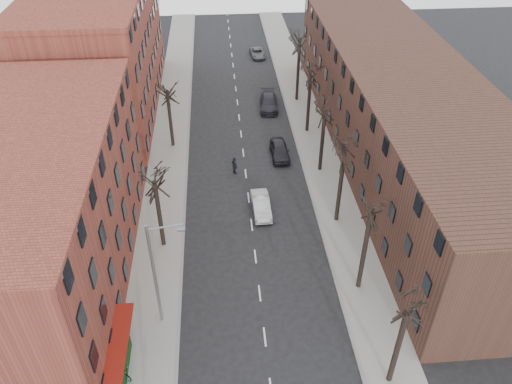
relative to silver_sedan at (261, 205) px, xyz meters
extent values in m
cube|color=gray|center=(-9.00, 13.16, -0.65)|extent=(4.00, 90.00, 0.15)
cube|color=gray|center=(7.00, 13.16, -0.65)|extent=(4.00, 90.00, 0.15)
cube|color=brown|center=(-17.00, -6.84, 5.28)|extent=(12.00, 26.00, 12.00)
cube|color=brown|center=(-17.00, 22.16, 6.28)|extent=(12.00, 28.00, 14.00)
cube|color=#442820|center=(15.00, 8.16, 4.28)|extent=(12.00, 50.00, 10.00)
cube|color=maroon|center=(-10.40, -15.84, -0.72)|extent=(1.20, 7.00, 0.15)
cube|color=#153813|center=(-10.50, -16.84, -0.07)|extent=(0.80, 6.00, 1.00)
cylinder|color=slate|center=(-8.20, -11.84, 3.78)|extent=(0.20, 0.20, 9.00)
cylinder|color=slate|center=(-7.10, -11.84, 8.08)|extent=(2.39, 0.12, 0.46)
cube|color=slate|center=(-6.10, -11.84, 7.78)|extent=(0.50, 0.22, 0.14)
imported|color=#A9ACB1|center=(0.00, 0.00, 0.00)|extent=(1.68, 4.42, 1.44)
imported|color=black|center=(2.80, 9.11, 0.05)|extent=(1.89, 4.56, 1.55)
imported|color=black|center=(2.80, 20.27, 0.05)|extent=(2.52, 5.42, 1.53)
imported|color=#515458|center=(2.84, 37.13, -0.13)|extent=(2.33, 4.39, 1.18)
imported|color=black|center=(-2.10, 6.34, 0.23)|extent=(0.87, 1.21, 1.91)
imported|color=gray|center=(-10.53, -16.19, -0.06)|extent=(1.96, 1.69, 1.02)
camera|label=1|loc=(-3.40, -35.42, 28.14)|focal=35.00mm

